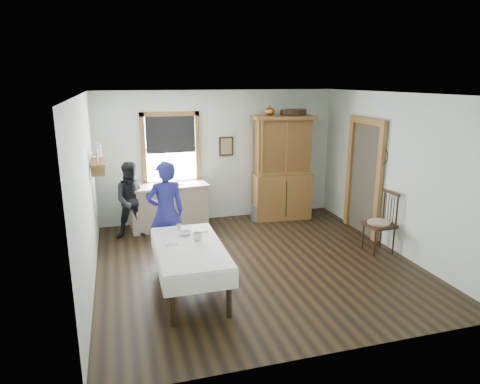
{
  "coord_description": "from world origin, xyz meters",
  "views": [
    {
      "loc": [
        -2.04,
        -6.13,
        2.91
      ],
      "look_at": [
        -0.18,
        0.3,
        1.14
      ],
      "focal_mm": 32.0,
      "sensor_mm": 36.0,
      "label": 1
    }
  ],
  "objects_px": {
    "dining_table": "(190,269)",
    "figure_dark": "(133,203)",
    "china_hutch": "(282,168)",
    "pail": "(258,213)",
    "wicker_basket": "(270,215)",
    "woman_blue": "(166,216)",
    "work_counter": "(169,206)",
    "spindle_chair": "(380,222)"
  },
  "relations": [
    {
      "from": "dining_table",
      "to": "figure_dark",
      "type": "distance_m",
      "value": 2.58
    },
    {
      "from": "china_hutch",
      "to": "pail",
      "type": "xyz_separation_m",
      "value": [
        -0.55,
        -0.04,
        -0.93
      ]
    },
    {
      "from": "dining_table",
      "to": "pail",
      "type": "xyz_separation_m",
      "value": [
        1.92,
        2.78,
        -0.19
      ]
    },
    {
      "from": "wicker_basket",
      "to": "china_hutch",
      "type": "bearing_deg",
      "value": 11.81
    },
    {
      "from": "china_hutch",
      "to": "wicker_basket",
      "type": "relative_size",
      "value": 6.93
    },
    {
      "from": "pail",
      "to": "wicker_basket",
      "type": "xyz_separation_m",
      "value": [
        0.26,
        -0.02,
        -0.07
      ]
    },
    {
      "from": "woman_blue",
      "to": "figure_dark",
      "type": "bearing_deg",
      "value": -80.3
    },
    {
      "from": "work_counter",
      "to": "spindle_chair",
      "type": "bearing_deg",
      "value": -37.68
    },
    {
      "from": "work_counter",
      "to": "pail",
      "type": "bearing_deg",
      "value": -5.29
    },
    {
      "from": "china_hutch",
      "to": "wicker_basket",
      "type": "distance_m",
      "value": 1.04
    },
    {
      "from": "dining_table",
      "to": "wicker_basket",
      "type": "xyz_separation_m",
      "value": [
        2.18,
        2.76,
        -0.26
      ]
    },
    {
      "from": "china_hutch",
      "to": "dining_table",
      "type": "distance_m",
      "value": 3.82
    },
    {
      "from": "spindle_chair",
      "to": "woman_blue",
      "type": "height_order",
      "value": "woman_blue"
    },
    {
      "from": "pail",
      "to": "wicker_basket",
      "type": "bearing_deg",
      "value": -4.59
    },
    {
      "from": "dining_table",
      "to": "woman_blue",
      "type": "relative_size",
      "value": 1.13
    },
    {
      "from": "wicker_basket",
      "to": "spindle_chair",
      "type": "bearing_deg",
      "value": -60.7
    },
    {
      "from": "pail",
      "to": "woman_blue",
      "type": "relative_size",
      "value": 0.21
    },
    {
      "from": "china_hutch",
      "to": "spindle_chair",
      "type": "bearing_deg",
      "value": -63.04
    },
    {
      "from": "wicker_basket",
      "to": "woman_blue",
      "type": "height_order",
      "value": "woman_blue"
    },
    {
      "from": "spindle_chair",
      "to": "china_hutch",
      "type": "bearing_deg",
      "value": 108.37
    },
    {
      "from": "china_hutch",
      "to": "pail",
      "type": "bearing_deg",
      "value": -171.71
    },
    {
      "from": "spindle_chair",
      "to": "figure_dark",
      "type": "bearing_deg",
      "value": 150.65
    },
    {
      "from": "china_hutch",
      "to": "spindle_chair",
      "type": "relative_size",
      "value": 2.05
    },
    {
      "from": "woman_blue",
      "to": "dining_table",
      "type": "bearing_deg",
      "value": 89.11
    },
    {
      "from": "dining_table",
      "to": "pail",
      "type": "distance_m",
      "value": 3.38
    },
    {
      "from": "woman_blue",
      "to": "figure_dark",
      "type": "relative_size",
      "value": 1.16
    },
    {
      "from": "spindle_chair",
      "to": "woman_blue",
      "type": "relative_size",
      "value": 0.69
    },
    {
      "from": "pail",
      "to": "china_hutch",
      "type": "bearing_deg",
      "value": 4.03
    },
    {
      "from": "spindle_chair",
      "to": "woman_blue",
      "type": "xyz_separation_m",
      "value": [
        -3.57,
        0.56,
        0.24
      ]
    },
    {
      "from": "china_hutch",
      "to": "dining_table",
      "type": "bearing_deg",
      "value": -126.91
    },
    {
      "from": "figure_dark",
      "to": "wicker_basket",
      "type": "bearing_deg",
      "value": 4.6
    },
    {
      "from": "work_counter",
      "to": "pail",
      "type": "distance_m",
      "value": 1.88
    },
    {
      "from": "dining_table",
      "to": "wicker_basket",
      "type": "bearing_deg",
      "value": 51.68
    },
    {
      "from": "spindle_chair",
      "to": "dining_table",
      "type": "bearing_deg",
      "value": -174.38
    },
    {
      "from": "dining_table",
      "to": "spindle_chair",
      "type": "distance_m",
      "value": 3.45
    },
    {
      "from": "spindle_chair",
      "to": "work_counter",
      "type": "bearing_deg",
      "value": 141.96
    },
    {
      "from": "dining_table",
      "to": "wicker_basket",
      "type": "distance_m",
      "value": 3.53
    },
    {
      "from": "wicker_basket",
      "to": "woman_blue",
      "type": "distance_m",
      "value": 2.93
    },
    {
      "from": "pail",
      "to": "figure_dark",
      "type": "height_order",
      "value": "figure_dark"
    },
    {
      "from": "dining_table",
      "to": "spindle_chair",
      "type": "relative_size",
      "value": 1.65
    },
    {
      "from": "spindle_chair",
      "to": "woman_blue",
      "type": "distance_m",
      "value": 3.62
    },
    {
      "from": "spindle_chair",
      "to": "wicker_basket",
      "type": "bearing_deg",
      "value": 114.97
    }
  ]
}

